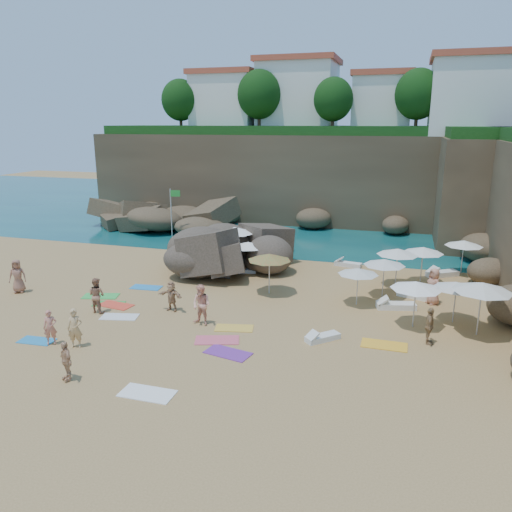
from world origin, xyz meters
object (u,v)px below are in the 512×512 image
(flag_pole, at_px, (173,209))
(lounger_0, at_px, (348,264))
(rock_outcrop, at_px, (231,269))
(person_stand_3, at_px, (429,326))
(person_stand_5, at_px, (245,239))
(parasol_1, at_px, (398,252))
(person_stand_1, at_px, (97,295))
(parasol_0, at_px, (235,230))
(parasol_2, at_px, (384,262))
(person_stand_2, at_px, (288,242))
(person_stand_4, at_px, (433,286))
(person_stand_0, at_px, (75,328))

(flag_pole, bearing_deg, lounger_0, -11.59)
(rock_outcrop, distance_m, person_stand_3, 14.36)
(flag_pole, height_order, person_stand_5, flag_pole)
(parasol_1, height_order, person_stand_1, parasol_1)
(rock_outcrop, distance_m, flag_pole, 9.13)
(rock_outcrop, bearing_deg, person_stand_5, 98.03)
(parasol_0, xyz_separation_m, parasol_2, (9.77, -3.95, -0.34))
(person_stand_2, relative_size, person_stand_5, 0.95)
(parasol_1, xyz_separation_m, lounger_0, (-3.08, 3.32, -1.90))
(person_stand_3, height_order, person_stand_5, person_stand_3)
(parasol_0, distance_m, person_stand_3, 15.35)
(rock_outcrop, relative_size, person_stand_4, 3.70)
(flag_pole, bearing_deg, parasol_0, -33.02)
(rock_outcrop, xyz_separation_m, lounger_0, (7.15, 2.77, 0.14))
(person_stand_2, bearing_deg, parasol_1, -169.89)
(lounger_0, xyz_separation_m, person_stand_0, (-9.45, -15.51, 0.71))
(flag_pole, relative_size, parasol_0, 1.62)
(rock_outcrop, distance_m, parasol_2, 10.13)
(person_stand_5, bearing_deg, flag_pole, 165.19)
(person_stand_0, bearing_deg, person_stand_1, 92.03)
(person_stand_0, bearing_deg, person_stand_4, 14.57)
(rock_outcrop, relative_size, lounger_0, 4.05)
(person_stand_3, bearing_deg, person_stand_5, 44.42)
(rock_outcrop, relative_size, person_stand_2, 4.87)
(flag_pole, distance_m, person_stand_1, 15.02)
(parasol_0, distance_m, person_stand_4, 13.12)
(rock_outcrop, xyz_separation_m, flag_pole, (-6.69, 5.61, 2.68))
(rock_outcrop, relative_size, person_stand_1, 3.97)
(parasol_0, relative_size, lounger_0, 1.50)
(parasol_2, bearing_deg, person_stand_5, 142.86)
(parasol_2, height_order, person_stand_3, parasol_2)
(person_stand_3, height_order, person_stand_4, person_stand_4)
(person_stand_4, bearing_deg, lounger_0, -172.84)
(person_stand_4, bearing_deg, flag_pole, -148.28)
(flag_pole, xyz_separation_m, person_stand_0, (4.39, -18.35, -1.84))
(lounger_0, relative_size, person_stand_1, 0.98)
(parasol_0, bearing_deg, person_stand_4, -19.49)
(parasol_2, xyz_separation_m, lounger_0, (-2.45, 5.36, -1.78))
(parasol_0, relative_size, person_stand_3, 1.61)
(parasol_0, xyz_separation_m, person_stand_1, (-3.60, -10.38, -1.38))
(parasol_2, height_order, person_stand_1, parasol_2)
(flag_pole, bearing_deg, parasol_2, -26.69)
(person_stand_5, bearing_deg, rock_outcrop, -93.33)
(parasol_1, relative_size, parasol_2, 1.06)
(lounger_0, bearing_deg, flag_pole, 178.30)
(person_stand_0, bearing_deg, person_stand_5, 65.57)
(flag_pole, bearing_deg, person_stand_1, -78.69)
(person_stand_1, bearing_deg, parasol_1, -141.12)
(person_stand_1, distance_m, person_stand_3, 15.58)
(person_stand_1, height_order, person_stand_5, person_stand_1)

